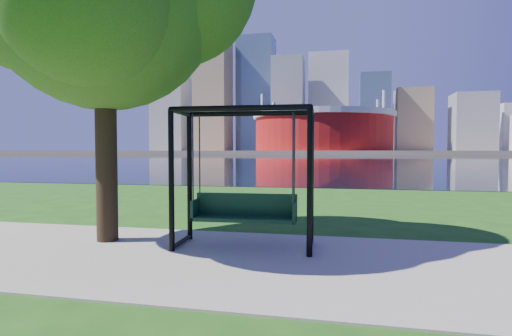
% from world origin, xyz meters
% --- Properties ---
extents(ground, '(900.00, 900.00, 0.00)m').
position_xyz_m(ground, '(0.00, 0.00, 0.00)').
color(ground, '#1E5114').
rests_on(ground, ground).
extents(path, '(120.00, 4.00, 0.03)m').
position_xyz_m(path, '(0.00, -0.50, 0.01)').
color(path, '#9E937F').
rests_on(path, ground).
extents(river, '(900.00, 180.00, 0.02)m').
position_xyz_m(river, '(0.00, 102.00, 0.01)').
color(river, black).
rests_on(river, ground).
extents(far_bank, '(900.00, 228.00, 2.00)m').
position_xyz_m(far_bank, '(0.00, 306.00, 1.00)').
color(far_bank, '#937F60').
rests_on(far_bank, ground).
extents(stadium, '(83.00, 83.00, 32.00)m').
position_xyz_m(stadium, '(-10.00, 235.00, 14.23)').
color(stadium, maroon).
rests_on(stadium, far_bank).
extents(skyline, '(392.00, 66.00, 96.50)m').
position_xyz_m(skyline, '(-4.27, 319.39, 35.89)').
color(skyline, gray).
rests_on(skyline, far_bank).
extents(swing, '(2.45, 1.16, 2.46)m').
position_xyz_m(swing, '(-0.41, 0.33, 1.19)').
color(swing, black).
rests_on(swing, ground).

